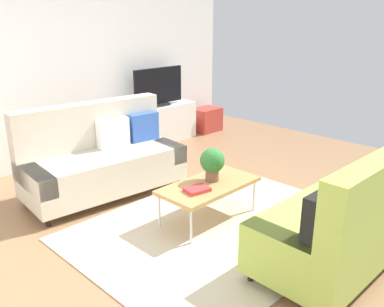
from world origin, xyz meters
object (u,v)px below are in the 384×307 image
(couch_green, at_px, (351,217))
(vase_0, at_px, (129,106))
(tv_console, at_px, (159,124))
(tv, at_px, (159,88))
(coffee_table, at_px, (209,186))
(table_book_0, at_px, (197,189))
(couch_beige, at_px, (103,158))
(storage_trunk, at_px, (206,120))
(bottle_0, at_px, (141,104))
(potted_plant, at_px, (212,162))

(couch_green, xyz_separation_m, vase_0, (0.66, 4.04, 0.28))
(tv_console, distance_m, tv, 0.63)
(coffee_table, height_order, table_book_0, table_book_0)
(table_book_0, bearing_deg, couch_beige, 95.75)
(storage_trunk, bearing_deg, bottle_0, 177.70)
(coffee_table, xyz_separation_m, bottle_0, (1.13, 2.53, 0.34))
(tv_console, xyz_separation_m, storage_trunk, (1.10, -0.10, -0.10))
(tv_console, relative_size, storage_trunk, 2.69)
(potted_plant, bearing_deg, tv, 60.26)
(coffee_table, bearing_deg, couch_green, -78.64)
(tv_console, relative_size, potted_plant, 3.87)
(tv, relative_size, bottle_0, 5.32)
(couch_beige, relative_size, coffee_table, 1.79)
(storage_trunk, bearing_deg, couch_green, -121.04)
(storage_trunk, distance_m, table_book_0, 3.81)
(tv_console, xyz_separation_m, potted_plant, (-1.44, -2.53, 0.31))
(storage_trunk, relative_size, vase_0, 3.40)
(coffee_table, bearing_deg, vase_0, 70.14)
(vase_0, bearing_deg, tv, -6.88)
(vase_0, bearing_deg, table_book_0, -113.78)
(tv_console, bearing_deg, table_book_0, -123.85)
(couch_green, height_order, tv, tv)
(couch_green, relative_size, coffee_table, 1.74)
(storage_trunk, xyz_separation_m, table_book_0, (-2.85, -2.51, 0.22))
(coffee_table, height_order, vase_0, vase_0)
(couch_beige, xyz_separation_m, bottle_0, (1.51, 1.11, 0.29))
(couch_green, height_order, storage_trunk, couch_green)
(bottle_0, bearing_deg, couch_green, -102.09)
(tv_console, distance_m, vase_0, 0.70)
(couch_green, relative_size, tv, 1.91)
(vase_0, relative_size, bottle_0, 0.82)
(coffee_table, relative_size, tv_console, 0.79)
(tv, xyz_separation_m, bottle_0, (-0.39, -0.02, -0.22))
(coffee_table, distance_m, table_book_0, 0.24)
(bottle_0, bearing_deg, couch_beige, -143.64)
(couch_green, relative_size, bottle_0, 10.19)
(table_book_0, distance_m, vase_0, 2.92)
(couch_green, height_order, coffee_table, couch_green)
(couch_beige, distance_m, coffee_table, 1.47)
(couch_beige, distance_m, tv_console, 2.23)
(storage_trunk, distance_m, potted_plant, 3.54)
(table_book_0, bearing_deg, tv_console, 56.15)
(couch_green, height_order, potted_plant, couch_green)
(couch_beige, xyz_separation_m, potted_plant, (0.47, -1.38, 0.18))
(tv, height_order, storage_trunk, tv)
(potted_plant, bearing_deg, storage_trunk, 43.81)
(couch_beige, bearing_deg, bottle_0, -138.03)
(coffee_table, distance_m, tv, 3.02)
(bottle_0, bearing_deg, tv_console, 5.79)
(vase_0, bearing_deg, couch_beige, -137.77)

